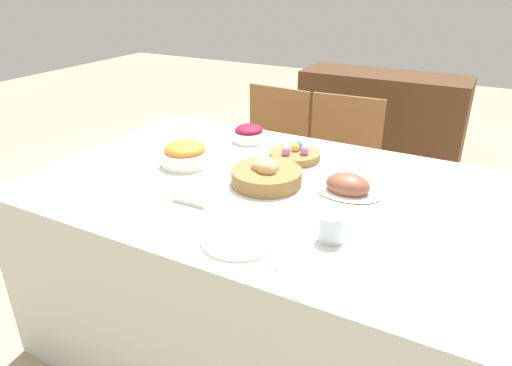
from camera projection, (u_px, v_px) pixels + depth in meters
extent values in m
plane|color=tan|center=(265.00, 336.00, 2.11)|extent=(12.00, 12.00, 0.00)
cube|color=silver|center=(266.00, 266.00, 1.94)|extent=(1.80, 1.17, 0.78)
cylinder|color=brown|center=(288.00, 225.00, 2.60)|extent=(0.03, 0.03, 0.43)
cylinder|color=brown|center=(355.00, 240.00, 2.45)|extent=(0.03, 0.03, 0.43)
cylinder|color=brown|center=(310.00, 197.00, 2.92)|extent=(0.03, 0.03, 0.43)
cylinder|color=brown|center=(371.00, 209.00, 2.77)|extent=(0.03, 0.03, 0.43)
cube|color=brown|center=(333.00, 182.00, 2.59)|extent=(0.44, 0.44, 0.02)
cube|color=brown|center=(346.00, 133.00, 2.66)|extent=(0.42, 0.04, 0.44)
cylinder|color=brown|center=(218.00, 204.00, 2.83)|extent=(0.03, 0.03, 0.43)
cylinder|color=brown|center=(272.00, 221.00, 2.64)|extent=(0.03, 0.03, 0.43)
cylinder|color=brown|center=(252.00, 182.00, 3.13)|extent=(0.03, 0.03, 0.43)
cylinder|color=brown|center=(303.00, 196.00, 2.94)|extent=(0.03, 0.03, 0.43)
cube|color=brown|center=(261.00, 167.00, 2.79)|extent=(0.45, 0.45, 0.02)
cube|color=brown|center=(279.00, 122.00, 2.84)|extent=(0.42, 0.05, 0.44)
cube|color=#4C2D19|center=(379.00, 129.00, 3.51)|extent=(1.20, 0.44, 0.85)
cylinder|color=olive|center=(267.00, 177.00, 1.77)|extent=(0.27, 0.27, 0.06)
ellipsoid|color=tan|center=(261.00, 166.00, 1.76)|extent=(0.10, 0.09, 0.06)
ellipsoid|color=tan|center=(270.00, 167.00, 1.75)|extent=(0.08, 0.07, 0.05)
ellipsoid|color=tan|center=(269.00, 167.00, 1.76)|extent=(0.08, 0.07, 0.06)
ellipsoid|color=tan|center=(266.00, 168.00, 1.72)|extent=(0.08, 0.06, 0.06)
ellipsoid|color=tan|center=(266.00, 168.00, 1.75)|extent=(0.08, 0.06, 0.05)
ellipsoid|color=tan|center=(267.00, 165.00, 1.75)|extent=(0.08, 0.08, 0.06)
cylinder|color=olive|center=(295.00, 155.00, 2.01)|extent=(0.23, 0.23, 0.03)
ellipsoid|color=#B27AD1|center=(304.00, 151.00, 1.96)|extent=(0.04, 0.04, 0.05)
ellipsoid|color=#60B2E0|center=(298.00, 145.00, 2.03)|extent=(0.04, 0.04, 0.05)
ellipsoid|color=#F4D151|center=(296.00, 148.00, 2.00)|extent=(0.03, 0.03, 0.04)
ellipsoid|color=pink|center=(287.00, 149.00, 1.98)|extent=(0.04, 0.04, 0.05)
ellipsoid|color=#B27AD1|center=(286.00, 152.00, 1.95)|extent=(0.04, 0.04, 0.05)
ellipsoid|color=silver|center=(347.00, 192.00, 1.70)|extent=(0.25, 0.18, 0.01)
ellipsoid|color=brown|center=(348.00, 185.00, 1.69)|extent=(0.17, 0.12, 0.09)
cylinder|color=silver|center=(185.00, 158.00, 1.94)|extent=(0.20, 0.20, 0.06)
ellipsoid|color=orange|center=(185.00, 149.00, 1.92)|extent=(0.17, 0.17, 0.06)
cylinder|color=silver|center=(249.00, 136.00, 2.22)|extent=(0.16, 0.16, 0.05)
ellipsoid|color=maroon|center=(249.00, 130.00, 2.20)|extent=(0.14, 0.14, 0.05)
cylinder|color=silver|center=(239.00, 239.00, 1.40)|extent=(0.24, 0.24, 0.01)
cube|color=silver|center=(200.00, 228.00, 1.47)|extent=(0.02, 0.19, 0.00)
cube|color=silver|center=(282.00, 252.00, 1.34)|extent=(0.02, 0.19, 0.00)
cube|color=silver|center=(291.00, 255.00, 1.33)|extent=(0.02, 0.19, 0.00)
cylinder|color=silver|center=(331.00, 227.00, 1.39)|extent=(0.08, 0.08, 0.09)
cube|color=silver|center=(194.00, 196.00, 1.64)|extent=(0.13, 0.08, 0.03)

